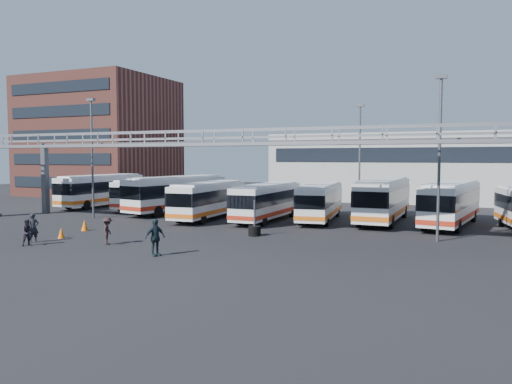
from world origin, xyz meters
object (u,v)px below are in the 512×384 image
at_px(cone_left, 85,225).
at_px(cone_right, 61,233).
at_px(bus_5, 320,200).
at_px(bus_2, 177,193).
at_px(pedestrian_b, 28,233).
at_px(light_pole_back, 360,152).
at_px(bus_4, 267,200).
at_px(bus_3, 209,199).
at_px(pedestrian_a, 33,228).
at_px(bus_0, 101,189).
at_px(tire_stack, 255,230).
at_px(bus_6, 384,198).
at_px(pedestrian_d, 155,237).
at_px(light_pole_left, 92,151).
at_px(bus_1, 146,192).
at_px(pedestrian_c, 108,231).
at_px(light_pole_mid, 440,149).
at_px(bus_7, 451,202).

xyz_separation_m(cone_left, cone_right, (0.99, -3.21, -0.04)).
distance_m(bus_5, cone_left, 18.39).
xyz_separation_m(bus_2, pedestrian_b, (1.40, -18.40, -1.12)).
distance_m(light_pole_back, bus_4, 12.04).
height_order(bus_3, pedestrian_a, bus_3).
bearing_deg(bus_0, tire_stack, -26.72).
distance_m(bus_5, bus_6, 5.05).
xyz_separation_m(bus_0, pedestrian_d, (20.64, -19.91, -0.87)).
height_order(bus_5, cone_left, bus_5).
height_order(bus_0, pedestrian_d, bus_0).
bearing_deg(light_pole_left, cone_right, -59.04).
distance_m(bus_3, bus_5, 9.36).
bearing_deg(bus_5, bus_2, 171.81).
bearing_deg(bus_1, pedestrian_b, -81.33).
relative_size(light_pole_back, bus_3, 0.99).
distance_m(bus_5, cone_right, 19.97).
relative_size(bus_3, cone_right, 14.91).
xyz_separation_m(light_pole_left, bus_1, (-0.44, 8.19, -4.03)).
distance_m(pedestrian_c, cone_right, 4.41).
bearing_deg(light_pole_back, bus_3, -134.40).
xyz_separation_m(bus_5, pedestrian_a, (-13.29, -17.04, -0.80)).
relative_size(bus_0, pedestrian_b, 7.03).
bearing_deg(pedestrian_b, light_pole_mid, -35.22).
bearing_deg(bus_4, cone_right, -123.17).
bearing_deg(pedestrian_a, bus_5, -14.70).
relative_size(bus_0, bus_5, 1.08).
bearing_deg(light_pole_mid, bus_3, 166.95).
height_order(bus_2, pedestrian_b, bus_2).
height_order(bus_7, cone_right, bus_7).
bearing_deg(bus_1, bus_5, -15.71).
bearing_deg(bus_1, tire_stack, -42.92).
bearing_deg(pedestrian_a, tire_stack, -32.80).
bearing_deg(pedestrian_b, bus_6, -14.38).
distance_m(light_pole_mid, pedestrian_d, 17.88).
relative_size(bus_4, pedestrian_c, 6.08).
bearing_deg(cone_right, bus_3, 72.92).
bearing_deg(bus_6, tire_stack, -122.06).
height_order(light_pole_left, cone_left, light_pole_left).
height_order(light_pole_mid, cone_left, light_pole_mid).
height_order(light_pole_left, pedestrian_a, light_pole_left).
bearing_deg(bus_5, bus_1, 166.05).
bearing_deg(cone_left, bus_7, 28.26).
height_order(bus_1, bus_6, bus_6).
bearing_deg(cone_right, light_pole_mid, 20.50).
distance_m(pedestrian_a, pedestrian_c, 4.86).
height_order(pedestrian_b, cone_right, pedestrian_b).
xyz_separation_m(bus_7, cone_right, (-22.86, -16.03, -1.50)).
distance_m(bus_1, tire_stack, 20.78).
xyz_separation_m(bus_0, bus_5, (24.59, -2.28, -0.17)).
bearing_deg(tire_stack, cone_left, -167.56).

